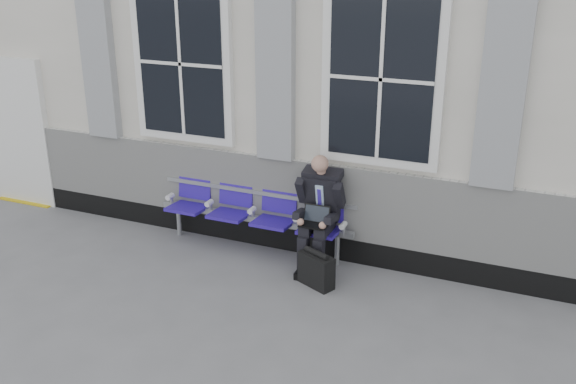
% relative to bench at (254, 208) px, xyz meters
% --- Properties ---
extents(ground, '(70.00, 70.00, 0.00)m').
position_rel_bench_xyz_m(ground, '(1.15, -1.32, -0.55)').
color(ground, slate).
rests_on(ground, ground).
extents(station_building, '(14.40, 4.40, 4.49)m').
position_rel_bench_xyz_m(station_building, '(1.13, 2.15, 1.67)').
color(station_building, silver).
rests_on(station_building, ground).
extents(bench, '(2.60, 0.47, 0.91)m').
position_rel_bench_xyz_m(bench, '(0.00, 0.00, 0.00)').
color(bench, '#9EA0A3').
rests_on(bench, ground).
extents(businessman, '(0.55, 0.74, 1.39)m').
position_rel_bench_xyz_m(businessman, '(0.90, -0.13, 0.20)').
color(businessman, black).
rests_on(businessman, ground).
extents(briefcase, '(0.46, 0.34, 0.44)m').
position_rel_bench_xyz_m(briefcase, '(1.05, -0.59, -0.35)').
color(briefcase, black).
rests_on(briefcase, ground).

